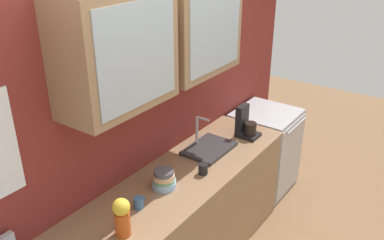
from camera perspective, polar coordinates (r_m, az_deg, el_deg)
The scene contains 9 objects.
back_wall_unit at distance 3.13m, azimuth -6.63°, elevation 3.68°, with size 4.51×0.47×2.75m.
counter at distance 3.50m, azimuth -1.61°, elevation -14.04°, with size 2.36×0.66×0.89m.
sink_faucet at distance 3.61m, azimuth 2.29°, elevation -3.78°, with size 0.45×0.32×0.29m.
bowl_stack at distance 3.11m, azimuth -3.87°, elevation -8.07°, with size 0.18×0.18×0.14m.
vase at distance 2.67m, azimuth -9.55°, elevation -12.82°, with size 0.11×0.11×0.27m.
cup_near_sink at distance 3.27m, azimuth 1.56°, elevation -6.66°, with size 0.11×0.07×0.09m.
cup_near_bowls at distance 2.93m, azimuth -7.29°, elevation -11.13°, with size 0.10×0.07×0.08m.
dishwasher at distance 4.60m, azimuth 9.84°, elevation -4.02°, with size 0.61×0.65×0.89m.
coffee_maker at distance 3.84m, azimuth 7.33°, elevation -0.66°, with size 0.17×0.20×0.29m.
Camera 1 is at (-2.16, -1.64, 2.67)m, focal length 39.07 mm.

